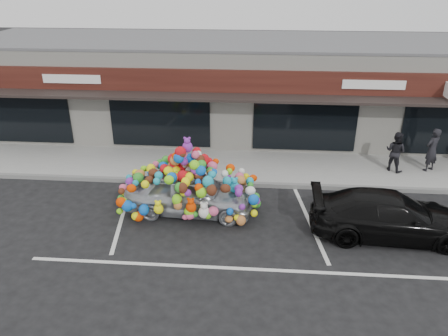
# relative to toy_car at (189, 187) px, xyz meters

# --- Properties ---
(ground) EXTENTS (90.00, 90.00, 0.00)m
(ground) POSITION_rel_toy_car_xyz_m (1.05, -0.58, -0.88)
(ground) COLOR black
(ground) RESTS_ON ground
(shop_building) EXTENTS (24.00, 7.20, 4.31)m
(shop_building) POSITION_rel_toy_car_xyz_m (1.05, 7.87, 1.29)
(shop_building) COLOR silver
(shop_building) RESTS_ON ground
(sidewalk) EXTENTS (26.00, 3.00, 0.15)m
(sidewalk) POSITION_rel_toy_car_xyz_m (1.05, 3.42, -0.80)
(sidewalk) COLOR gray
(sidewalk) RESTS_ON ground
(kerb) EXTENTS (26.00, 0.18, 0.16)m
(kerb) POSITION_rel_toy_car_xyz_m (1.05, 1.92, -0.80)
(kerb) COLOR slate
(kerb) RESTS_ON ground
(parking_stripe_left) EXTENTS (0.73, 4.37, 0.01)m
(parking_stripe_left) POSITION_rel_toy_car_xyz_m (-2.15, -0.38, -0.87)
(parking_stripe_left) COLOR silver
(parking_stripe_left) RESTS_ON ground
(parking_stripe_mid) EXTENTS (0.73, 4.37, 0.01)m
(parking_stripe_mid) POSITION_rel_toy_car_xyz_m (3.85, -0.38, -0.87)
(parking_stripe_mid) COLOR silver
(parking_stripe_mid) RESTS_ON ground
(lane_line) EXTENTS (14.00, 0.12, 0.01)m
(lane_line) POSITION_rel_toy_car_xyz_m (3.05, -2.88, -0.87)
(lane_line) COLOR silver
(lane_line) RESTS_ON ground
(toy_car) EXTENTS (3.02, 4.52, 2.58)m
(toy_car) POSITION_rel_toy_car_xyz_m (0.00, 0.00, 0.00)
(toy_car) COLOR gray
(toy_car) RESTS_ON ground
(black_sedan) EXTENTS (2.04, 4.68, 1.34)m
(black_sedan) POSITION_rel_toy_car_xyz_m (6.07, -0.92, -0.21)
(black_sedan) COLOR black
(black_sedan) RESTS_ON ground
(pedestrian_a) EXTENTS (0.74, 0.68, 1.70)m
(pedestrian_a) POSITION_rel_toy_car_xyz_m (8.74, 3.53, 0.12)
(pedestrian_a) COLOR black
(pedestrian_a) RESTS_ON sidewalk
(pedestrian_b) EXTENTS (0.96, 0.94, 1.56)m
(pedestrian_b) POSITION_rel_toy_car_xyz_m (7.37, 3.43, 0.05)
(pedestrian_b) COLOR black
(pedestrian_b) RESTS_ON sidewalk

